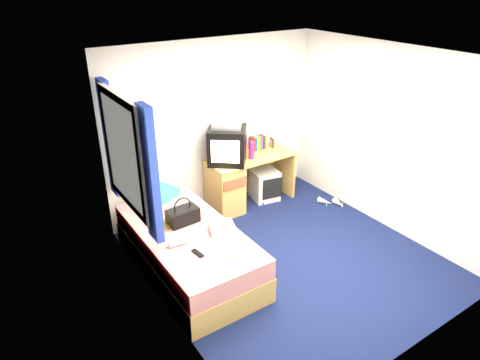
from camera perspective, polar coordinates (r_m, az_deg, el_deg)
ground at (r=5.34m, az=6.46°, el=-10.33°), size 3.40×3.40×0.00m
room_shell at (r=4.63m, az=7.35°, el=4.29°), size 3.40×3.40×3.40m
bed at (r=5.01m, az=-6.87°, el=-9.28°), size 1.01×2.00×0.54m
pillow at (r=5.52m, az=-10.89°, el=-2.06°), size 0.58×0.48×0.11m
desk at (r=6.19m, az=-0.76°, el=-0.27°), size 1.30×0.55×0.75m
storage_cube at (r=6.51m, az=3.31°, el=-0.61°), size 0.44×0.44×0.47m
crt_tv at (r=5.89m, az=-1.71°, el=4.64°), size 0.68×0.68×0.50m
vcr at (r=5.80m, az=-1.74°, el=7.30°), size 0.48×0.47×0.07m
book_row at (r=6.41m, az=2.40°, el=5.01°), size 0.24×0.13×0.20m
picture_frame at (r=6.50m, az=4.26°, el=4.98°), size 0.05×0.12×0.14m
pink_water_bottle at (r=6.05m, az=1.53°, el=3.93°), size 0.09×0.09×0.24m
aerosol_can at (r=6.10m, az=0.65°, el=3.75°), size 0.05×0.05×0.16m
handbag at (r=4.96m, az=-7.63°, el=-4.69°), size 0.37×0.22×0.33m
towel at (r=4.80m, az=-2.46°, el=-6.34°), size 0.32×0.29×0.09m
magazine at (r=4.99m, az=-10.75°, el=-5.91°), size 0.25×0.31×0.01m
water_bottle at (r=4.62m, az=-8.29°, el=-8.19°), size 0.20×0.08×0.07m
colour_swatch_fan at (r=4.44m, az=-2.24°, el=-9.96°), size 0.22×0.17×0.01m
remote_control at (r=4.47m, az=-5.67°, el=-9.68°), size 0.07×0.16×0.02m
window_assembly at (r=4.66m, az=-14.90°, el=3.29°), size 0.11×1.42×1.40m
white_heels at (r=6.55m, az=12.16°, el=-2.95°), size 0.27×0.39×0.09m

